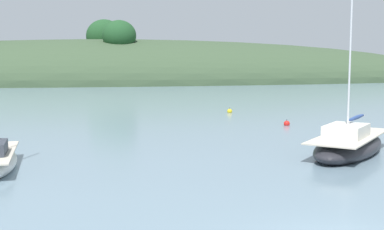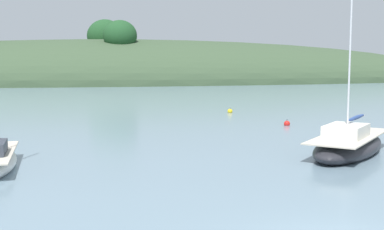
{
  "view_description": "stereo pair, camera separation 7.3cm",
  "coord_description": "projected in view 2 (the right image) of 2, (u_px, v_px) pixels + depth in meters",
  "views": [
    {
      "loc": [
        -6.12,
        -11.19,
        4.74
      ],
      "look_at": [
        0.0,
        20.0,
        1.2
      ],
      "focal_mm": 47.61,
      "sensor_mm": 36.0,
      "label": 1
    },
    {
      "loc": [
        -6.05,
        -11.2,
        4.74
      ],
      "look_at": [
        0.0,
        20.0,
        1.2
      ],
      "focal_mm": 47.61,
      "sensor_mm": 36.0,
      "label": 2
    }
  ],
  "objects": [
    {
      "name": "mooring_buoy_inner",
      "position": [
        230.0,
        111.0,
        44.66
      ],
      "size": [
        0.44,
        0.44,
        0.54
      ],
      "color": "yellow",
      "rests_on": "ground"
    },
    {
      "name": "mooring_buoy_outer",
      "position": [
        287.0,
        124.0,
        36.16
      ],
      "size": [
        0.44,
        0.44,
        0.54
      ],
      "color": "red",
      "rests_on": "ground"
    },
    {
      "name": "far_shoreline_hill",
      "position": [
        123.0,
        81.0,
        102.43
      ],
      "size": [
        150.0,
        36.0,
        21.26
      ],
      "color": "#384C33",
      "rests_on": "ground"
    },
    {
      "name": "sailboat_black_sloop",
      "position": [
        349.0,
        145.0,
        25.26
      ],
      "size": [
        7.24,
        7.49,
        9.1
      ],
      "color": "#232328",
      "rests_on": "ground"
    }
  ]
}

